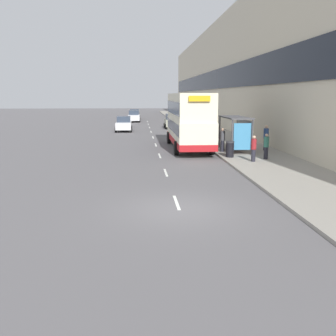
{
  "coord_description": "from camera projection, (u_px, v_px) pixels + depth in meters",
  "views": [
    {
      "loc": [
        -1.46,
        -13.26,
        4.16
      ],
      "look_at": [
        0.91,
        16.65,
        -1.69
      ],
      "focal_mm": 40.0,
      "sensor_mm": 36.0,
      "label": 1
    }
  ],
  "objects": [
    {
      "name": "lane_mark_1",
      "position": [
        166.0,
        173.0,
        20.44
      ],
      "size": [
        0.12,
        2.0,
        0.01
      ],
      "color": "silver",
      "rests_on": "ground_plane"
    },
    {
      "name": "car_2",
      "position": [
        134.0,
        116.0,
        59.36
      ],
      "size": [
        1.99,
        4.47,
        1.81
      ],
      "rotation": [
        0.0,
        0.0,
        3.14
      ],
      "color": "silver",
      "rests_on": "ground_plane"
    },
    {
      "name": "lane_mark_4",
      "position": [
        153.0,
        137.0,
        37.53
      ],
      "size": [
        0.12,
        2.0,
        0.01
      ],
      "color": "silver",
      "rests_on": "ground_plane"
    },
    {
      "name": "pavement",
      "position": [
        196.0,
        125.0,
        52.04
      ],
      "size": [
        5.0,
        93.0,
        0.14
      ],
      "color": "gray",
      "rests_on": "ground_plane"
    },
    {
      "name": "car_1",
      "position": [
        135.0,
        114.0,
        66.35
      ],
      "size": [
        1.94,
        4.28,
        1.73
      ],
      "rotation": [
        0.0,
        0.0,
        3.14
      ],
      "color": "black",
      "rests_on": "ground_plane"
    },
    {
      "name": "lane_mark_8",
      "position": [
        147.0,
        121.0,
        60.31
      ],
      "size": [
        0.12,
        2.0,
        0.01
      ],
      "color": "silver",
      "rests_on": "ground_plane"
    },
    {
      "name": "lane_mark_2",
      "position": [
        160.0,
        156.0,
        26.14
      ],
      "size": [
        0.12,
        2.0,
        0.01
      ],
      "color": "silver",
      "rests_on": "ground_plane"
    },
    {
      "name": "lane_mark_6",
      "position": [
        149.0,
        128.0,
        48.92
      ],
      "size": [
        0.12,
        2.0,
        0.01
      ],
      "color": "silver",
      "rests_on": "ground_plane"
    },
    {
      "name": "pedestrian_3",
      "position": [
        222.0,
        140.0,
        26.96
      ],
      "size": [
        0.34,
        0.34,
        1.7
      ],
      "color": "#23232D",
      "rests_on": "ground_plane"
    },
    {
      "name": "car_3",
      "position": [
        124.0,
        124.0,
        43.59
      ],
      "size": [
        1.94,
        3.81,
        1.76
      ],
      "rotation": [
        0.0,
        0.0,
        3.14
      ],
      "color": "silver",
      "rests_on": "ground_plane"
    },
    {
      "name": "pedestrian_2",
      "position": [
        266.0,
        138.0,
        27.55
      ],
      "size": [
        0.37,
        0.37,
        1.86
      ],
      "color": "#23232D",
      "rests_on": "ground_plane"
    },
    {
      "name": "pedestrian_1",
      "position": [
        266.0,
        146.0,
        23.85
      ],
      "size": [
        0.32,
        0.32,
        1.63
      ],
      "color": "#23232D",
      "rests_on": "ground_plane"
    },
    {
      "name": "pedestrian_4",
      "position": [
        212.0,
        132.0,
        32.21
      ],
      "size": [
        0.35,
        0.35,
        1.77
      ],
      "color": "#23232D",
      "rests_on": "ground_plane"
    },
    {
      "name": "terrace_facade",
      "position": [
        225.0,
        75.0,
        51.04
      ],
      "size": [
        3.1,
        93.0,
        13.9
      ],
      "color": "beige",
      "rests_on": "ground_plane"
    },
    {
      "name": "ground_plane",
      "position": [
        179.0,
        209.0,
        13.88
      ],
      "size": [
        220.0,
        220.0,
        0.0
      ],
      "primitive_type": "plane",
      "color": "#5B595B"
    },
    {
      "name": "lane_mark_5",
      "position": [
        151.0,
        132.0,
        43.23
      ],
      "size": [
        0.12,
        2.0,
        0.01
      ],
      "color": "silver",
      "rests_on": "ground_plane"
    },
    {
      "name": "lane_mark_7",
      "position": [
        148.0,
        124.0,
        54.62
      ],
      "size": [
        0.12,
        2.0,
        0.01
      ],
      "color": "silver",
      "rests_on": "ground_plane"
    },
    {
      "name": "bus_shelter",
      "position": [
        239.0,
        127.0,
        27.0
      ],
      "size": [
        1.6,
        4.2,
        2.48
      ],
      "color": "#4C4C51",
      "rests_on": "ground_plane"
    },
    {
      "name": "pedestrian_at_shelter",
      "position": [
        254.0,
        148.0,
        22.92
      ],
      "size": [
        0.32,
        0.32,
        1.61
      ],
      "color": "#23232D",
      "rests_on": "ground_plane"
    },
    {
      "name": "double_decker_bus_near",
      "position": [
        189.0,
        120.0,
        29.16
      ],
      "size": [
        2.85,
        10.14,
        4.3
      ],
      "color": "beige",
      "rests_on": "ground_plane"
    },
    {
      "name": "lane_mark_3",
      "position": [
        156.0,
        145.0,
        31.83
      ],
      "size": [
        0.12,
        2.0,
        0.01
      ],
      "color": "silver",
      "rests_on": "ground_plane"
    },
    {
      "name": "lane_mark_0",
      "position": [
        177.0,
        202.0,
        14.74
      ],
      "size": [
        0.12,
        2.0,
        0.01
      ],
      "color": "silver",
      "rests_on": "ground_plane"
    },
    {
      "name": "car_0",
      "position": [
        172.0,
        121.0,
        47.67
      ],
      "size": [
        1.95,
        3.96,
        1.83
      ],
      "color": "#B7B799",
      "rests_on": "ground_plane"
    },
    {
      "name": "litter_bin",
      "position": [
        230.0,
        149.0,
        24.66
      ],
      "size": [
        0.55,
        0.55,
        1.05
      ],
      "color": "black",
      "rests_on": "ground_plane"
    }
  ]
}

